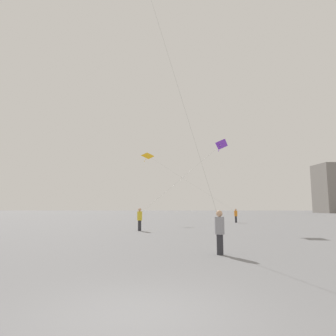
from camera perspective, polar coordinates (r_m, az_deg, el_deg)
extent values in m
plane|color=slate|center=(5.69, -5.21, -26.62)|extent=(300.00, 300.00, 0.00)
cylinder|color=#2D2D33|center=(12.23, 9.97, -14.30)|extent=(0.26, 0.26, 0.79)
cylinder|color=gray|center=(12.16, 9.89, -10.84)|extent=(0.38, 0.38, 0.69)
sphere|color=tan|center=(12.14, 9.84, -8.62)|extent=(0.26, 0.26, 0.26)
cylinder|color=#2D2D33|center=(23.80, -5.49, -10.98)|extent=(0.26, 0.26, 0.81)
cylinder|color=yellow|center=(23.77, -5.47, -9.16)|extent=(0.39, 0.39, 0.70)
sphere|color=tan|center=(23.76, -5.45, -7.99)|extent=(0.26, 0.26, 0.26)
cylinder|color=#2D2D33|center=(36.71, 12.94, -9.63)|extent=(0.25, 0.25, 0.76)
cylinder|color=orange|center=(36.69, 12.91, -8.52)|extent=(0.36, 0.36, 0.66)
sphere|color=tan|center=(36.68, 12.89, -7.81)|extent=(0.25, 0.25, 0.25)
cylinder|color=silver|center=(13.14, 2.06, 14.97)|extent=(3.21, 0.31, 11.18)
pyramid|color=yellow|center=(36.58, -3.90, 2.38)|extent=(1.35, 0.92, 0.70)
sphere|color=yellow|center=(36.61, -4.12, 2.01)|extent=(0.10, 0.10, 0.10)
sphere|color=yellow|center=(36.63, -4.32, 1.67)|extent=(0.10, 0.10, 0.10)
sphere|color=yellow|center=(36.65, -4.53, 1.34)|extent=(0.10, 0.10, 0.10)
cylinder|color=silver|center=(36.09, 4.47, -2.96)|extent=(10.61, 0.03, 6.82)
pyramid|color=purple|center=(26.63, 10.20, 4.51)|extent=(1.31, 1.27, 0.67)
sphere|color=purple|center=(26.46, 10.07, 4.08)|extent=(0.10, 0.10, 0.10)
sphere|color=purple|center=(26.31, 9.89, 3.67)|extent=(0.10, 0.10, 0.10)
sphere|color=purple|center=(26.16, 9.71, 3.27)|extent=(0.10, 0.10, 0.10)
cylinder|color=silver|center=(24.79, 2.87, -1.81)|extent=(6.93, 2.12, 6.04)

